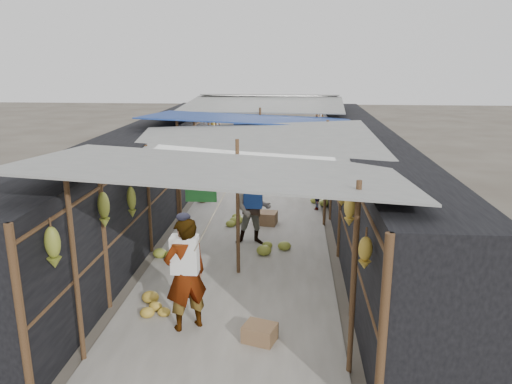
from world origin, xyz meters
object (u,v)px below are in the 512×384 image
(black_basin, at_px, (313,177))
(shopper_blue, at_px, (253,209))
(vendor_elderly, at_px, (186,275))
(vendor_seated, at_px, (316,196))
(crate_near, at_px, (260,333))

(black_basin, height_order, shopper_blue, shopper_blue)
(shopper_blue, bearing_deg, black_basin, 73.52)
(vendor_elderly, relative_size, shopper_blue, 1.09)
(shopper_blue, distance_m, vendor_seated, 3.09)
(crate_near, xyz_separation_m, shopper_blue, (-0.42, 3.95, 0.68))
(crate_near, relative_size, vendor_seated, 0.55)
(crate_near, distance_m, vendor_elderly, 1.39)
(black_basin, height_order, vendor_elderly, vendor_elderly)
(crate_near, height_order, vendor_elderly, vendor_elderly)
(shopper_blue, xyz_separation_m, vendor_seated, (1.48, 2.68, -0.41))
(black_basin, distance_m, vendor_seated, 3.63)
(shopper_blue, bearing_deg, crate_near, -86.61)
(crate_near, xyz_separation_m, vendor_elderly, (-1.13, 0.29, 0.76))
(shopper_blue, bearing_deg, vendor_elderly, -103.63)
(vendor_elderly, distance_m, vendor_seated, 6.72)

